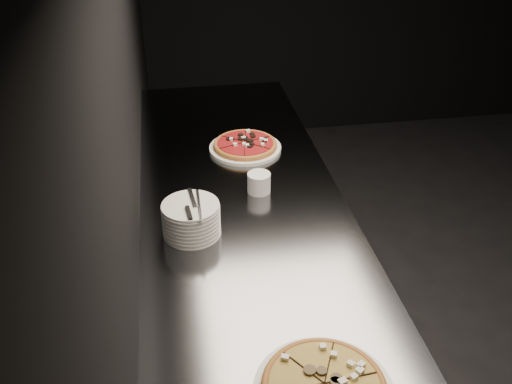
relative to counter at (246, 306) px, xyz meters
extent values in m
cube|color=black|center=(-0.37, 0.00, 0.94)|extent=(0.02, 5.00, 2.80)
cube|color=slate|center=(0.00, 0.00, -0.01)|extent=(0.70, 2.40, 0.90)
cube|color=slate|center=(0.00, 0.00, 0.45)|extent=(0.74, 2.44, 0.02)
cylinder|color=white|center=(0.07, 0.46, 0.47)|extent=(0.30, 0.30, 0.01)
cylinder|color=#C07B39|center=(0.07, 0.46, 0.48)|extent=(0.34, 0.34, 0.01)
torus|color=#C07B39|center=(0.07, 0.46, 0.49)|extent=(0.35, 0.35, 0.02)
cylinder|color=#A8181D|center=(0.07, 0.46, 0.49)|extent=(0.30, 0.30, 0.01)
cylinder|color=white|center=(-0.20, -0.11, 0.47)|extent=(0.19, 0.19, 0.01)
cylinder|color=white|center=(-0.20, -0.11, 0.48)|extent=(0.19, 0.19, 0.01)
cylinder|color=white|center=(-0.20, -0.11, 0.49)|extent=(0.19, 0.19, 0.01)
cylinder|color=white|center=(-0.20, -0.11, 0.51)|extent=(0.19, 0.19, 0.01)
cylinder|color=white|center=(-0.20, -0.11, 0.52)|extent=(0.19, 0.19, 0.01)
cylinder|color=white|center=(-0.20, -0.11, 0.54)|extent=(0.19, 0.19, 0.01)
cylinder|color=white|center=(-0.20, -0.11, 0.55)|extent=(0.19, 0.19, 0.01)
cylinder|color=white|center=(-0.20, -0.11, 0.57)|extent=(0.19, 0.19, 0.01)
cube|color=#B0B3B7|center=(-0.19, -0.07, 0.57)|extent=(0.03, 0.12, 0.00)
cube|color=black|center=(-0.20, -0.16, 0.58)|extent=(0.02, 0.08, 0.01)
cube|color=#B0B3B7|center=(-0.17, -0.12, 0.57)|extent=(0.05, 0.19, 0.00)
cylinder|color=silver|center=(0.07, 0.12, 0.50)|extent=(0.09, 0.09, 0.08)
cylinder|color=black|center=(0.07, 0.12, 0.53)|extent=(0.07, 0.07, 0.01)
camera|label=1|loc=(-0.24, -1.68, 1.58)|focal=40.00mm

